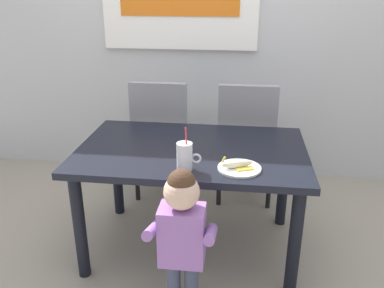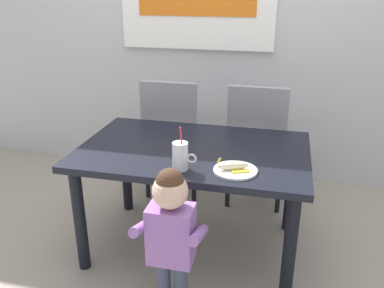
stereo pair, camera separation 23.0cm
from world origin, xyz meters
TOP-DOWN VIEW (x-y plane):
  - ground_plane at (0.00, 0.00)m, footprint 24.00×24.00m
  - back_wall at (-0.00, 1.23)m, footprint 6.40×0.17m
  - dining_table at (0.00, 0.00)m, footprint 1.35×0.87m
  - dining_chair_left at (-0.32, 0.66)m, footprint 0.44×0.44m
  - dining_chair_right at (0.33, 0.67)m, footprint 0.44×0.45m
  - toddler_standing at (0.03, -0.59)m, footprint 0.33×0.24m
  - milk_cup at (0.00, -0.30)m, footprint 0.13×0.08m
  - snack_plate at (0.29, -0.26)m, footprint 0.23×0.23m
  - peeled_banana at (0.28, -0.27)m, footprint 0.18×0.13m

SIDE VIEW (x-z plane):
  - ground_plane at x=0.00m, z-range 0.00..0.00m
  - toddler_standing at x=0.03m, z-range 0.11..0.95m
  - dining_chair_left at x=-0.32m, z-range 0.06..1.02m
  - dining_chair_right at x=0.33m, z-range 0.06..1.02m
  - dining_table at x=0.00m, z-range 0.26..0.96m
  - snack_plate at x=0.29m, z-range 0.70..0.71m
  - peeled_banana at x=0.28m, z-range 0.70..0.77m
  - milk_cup at x=0.00m, z-range 0.64..0.89m
  - back_wall at x=0.00m, z-range 0.00..2.90m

